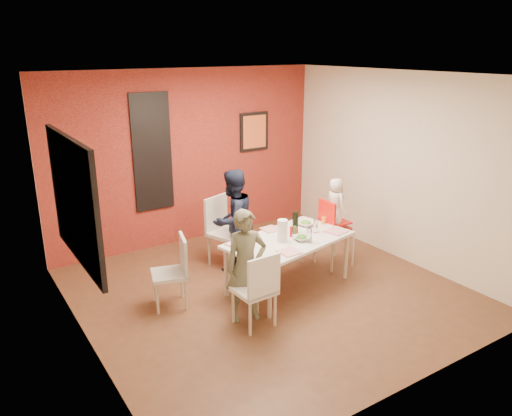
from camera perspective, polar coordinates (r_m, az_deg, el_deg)
ground at (r=6.50m, az=1.46°, el=-9.53°), size 4.50×4.50×0.00m
ceiling at (r=5.77m, az=1.68°, el=14.97°), size 4.50×4.50×0.02m
wall_back at (r=7.90m, az=-7.76°, el=5.77°), size 4.50×0.02×2.70m
wall_front at (r=4.43m, az=18.30°, el=-4.91°), size 4.50×0.02×2.70m
wall_left at (r=5.13m, az=-19.67°, el=-1.93°), size 0.02×4.50×2.70m
wall_right at (r=7.46m, az=16.00°, el=4.51°), size 0.02×4.50×2.70m
brick_accent_wall at (r=7.88m, az=-7.70°, el=5.74°), size 4.50×0.02×2.70m
picture_window_frame at (r=5.26m, az=-20.11°, el=0.81°), size 0.05×1.70×1.30m
picture_window_pane at (r=5.26m, az=-19.96°, el=0.84°), size 0.02×1.55×1.15m
glassblock_strip at (r=7.60m, az=-11.79°, el=6.23°), size 0.55×0.03×1.70m
glassblock_surround at (r=7.60m, az=-11.78°, el=6.23°), size 0.60×0.03×1.76m
art_print_frame at (r=8.38m, az=-0.22°, el=8.72°), size 0.54×0.03×0.64m
art_print_canvas at (r=8.36m, az=-0.16°, el=8.71°), size 0.44×0.01×0.54m
dining_table at (r=6.39m, az=3.76°, el=-4.00°), size 1.77×1.20×0.67m
chair_near at (r=5.52m, az=0.24°, el=-9.00°), size 0.43×0.43×0.89m
chair_far at (r=7.13m, az=-3.85°, el=-2.16°), size 0.59×0.59×0.99m
chair_left at (r=6.06m, az=-9.21°, el=-6.76°), size 0.50×0.50×0.87m
high_chair at (r=7.10m, az=8.75°, el=-2.09°), size 0.42×0.42×0.98m
child_near at (r=5.63m, az=-1.13°, el=-6.65°), size 0.54×0.41×1.31m
child_far at (r=6.89m, az=-2.66°, el=-1.41°), size 0.83×0.73×1.43m
toddler at (r=7.01m, az=9.04°, el=0.57°), size 0.22×0.34×0.70m
plate_near_left at (r=5.95m, az=3.83°, el=-5.02°), size 0.24×0.24×0.01m
plate_far_mid at (r=6.66m, az=1.69°, el=-2.42°), size 0.24×0.24×0.01m
plate_near_right at (r=6.66m, az=9.15°, el=-2.65°), size 0.29×0.29×0.01m
plate_far_left at (r=6.17m, az=-2.12°, el=-4.14°), size 0.29×0.29×0.01m
salad_bowl_a at (r=6.32m, az=5.28°, el=-3.45°), size 0.25×0.25×0.05m
salad_bowl_b at (r=6.83m, az=5.73°, el=-1.78°), size 0.27×0.27×0.06m
wine_bottle at (r=6.50m, az=4.52°, el=-1.66°), size 0.08×0.08×0.29m
wine_glass_a at (r=6.22m, az=6.10°, el=-3.13°), size 0.07×0.07×0.19m
wine_glass_b at (r=6.57m, az=6.83°, el=-2.07°), size 0.06×0.06×0.18m
paper_towel_roll at (r=6.22m, az=3.04°, el=-2.61°), size 0.13×0.13×0.28m
condiment_red at (r=6.40m, az=4.02°, el=-2.71°), size 0.04×0.04×0.14m
condiment_green at (r=6.46m, az=4.44°, el=-2.59°), size 0.03×0.03×0.12m
condiment_brown at (r=6.42m, az=4.58°, el=-2.73°), size 0.03×0.03×0.12m
sippy_cup at (r=6.91m, az=7.74°, el=-1.42°), size 0.06×0.06×0.10m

